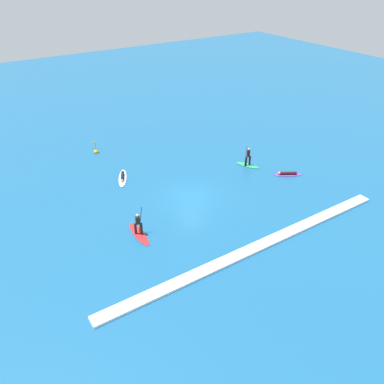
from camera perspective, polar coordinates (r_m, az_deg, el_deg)
ground_plane at (r=33.76m, az=0.00°, el=-0.72°), size 120.00×120.00×0.00m
surfer_on_purple_board at (r=38.12m, az=13.65°, el=2.57°), size 2.56×1.88×0.37m
surfer_on_green_board at (r=38.99m, az=8.07°, el=4.41°), size 1.68×2.49×2.04m
surfer_on_white_board at (r=37.03m, az=-10.01°, el=2.09°), size 2.12×3.27×0.38m
surfer_on_red_board at (r=29.45m, az=-7.73°, el=-5.34°), size 0.94×3.23×2.22m
marker_buoy at (r=42.52m, az=-13.70°, el=5.76°), size 0.48×0.48×1.42m
wave_crest at (r=28.46m, az=9.15°, el=-7.95°), size 24.29×0.90×0.18m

